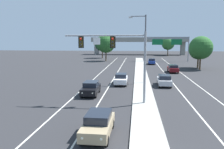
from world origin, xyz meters
TOP-DOWN VIEW (x-y plane):
  - median_island at (0.00, 18.00)m, footprint 2.40×110.00m
  - lane_stripe_oncoming_center at (-4.70, 25.00)m, footprint 0.14×100.00m
  - lane_stripe_receding_center at (4.70, 25.00)m, footprint 0.14×100.00m
  - edge_stripe_left at (-8.00, 25.00)m, footprint 0.14×100.00m
  - edge_stripe_right at (8.00, 25.00)m, footprint 0.14×100.00m
  - overhead_signal_mast at (-2.68, 12.40)m, footprint 8.23×0.44m
  - street_lamp_median at (0.15, 24.10)m, footprint 2.58×0.28m
  - car_oncoming_tan at (-3.39, 4.07)m, footprint 1.87×4.49m
  - car_oncoming_black at (-6.24, 15.88)m, footprint 1.89×4.50m
  - car_oncoming_white at (-3.12, 22.91)m, footprint 1.85×4.48m
  - car_receding_silver at (3.12, 22.49)m, footprint 1.89×4.50m
  - car_receding_darkred at (6.45, 36.77)m, footprint 1.83×4.47m
  - car_receding_blue at (3.16, 52.68)m, footprint 1.89×4.50m
  - highway_sign_gantry at (8.20, 62.17)m, footprint 13.28×0.42m
  - overpass_bridge at (0.00, 94.91)m, footprint 42.40×6.40m
  - tree_far_right_b at (13.15, 42.36)m, footprint 5.10×5.10m
  - tree_far_right_a at (12.03, 89.24)m, footprint 5.32×5.32m
  - tree_far_left_b at (-13.33, 73.14)m, footprint 5.47×5.47m
  - tree_far_right_c at (13.51, 45.63)m, footprint 4.44×4.44m
  - tree_far_left_c at (-10.42, 61.07)m, footprint 5.65×5.65m

SIDE VIEW (x-z plane):
  - lane_stripe_oncoming_center at x=-4.70m, z-range 0.00..0.01m
  - lane_stripe_receding_center at x=4.70m, z-range 0.00..0.01m
  - edge_stripe_left at x=-8.00m, z-range 0.00..0.01m
  - edge_stripe_right at x=8.00m, z-range 0.00..0.01m
  - median_island at x=0.00m, z-range 0.00..0.15m
  - car_oncoming_tan at x=-3.39m, z-range 0.03..1.61m
  - car_oncoming_black at x=-6.24m, z-range 0.03..1.61m
  - car_oncoming_white at x=-3.12m, z-range 0.03..1.61m
  - car_receding_silver at x=3.12m, z-range 0.03..1.61m
  - car_receding_darkred at x=6.45m, z-range 0.03..1.61m
  - car_receding_blue at x=3.16m, z-range 0.03..1.61m
  - tree_far_right_c at x=13.51m, z-range 0.98..7.40m
  - tree_far_right_b at x=13.15m, z-range 1.13..8.50m
  - tree_far_right_a at x=12.03m, z-range 1.18..8.87m
  - tree_far_left_b at x=-13.33m, z-range 1.21..9.13m
  - tree_far_left_c at x=-10.42m, z-range 1.26..9.44m
  - overhead_signal_mast at x=-2.68m, z-range 1.77..8.97m
  - overpass_bridge at x=0.00m, z-range 1.96..9.61m
  - street_lamp_median at x=0.15m, z-range 0.79..10.79m
  - highway_sign_gantry at x=8.20m, z-range 2.41..9.91m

